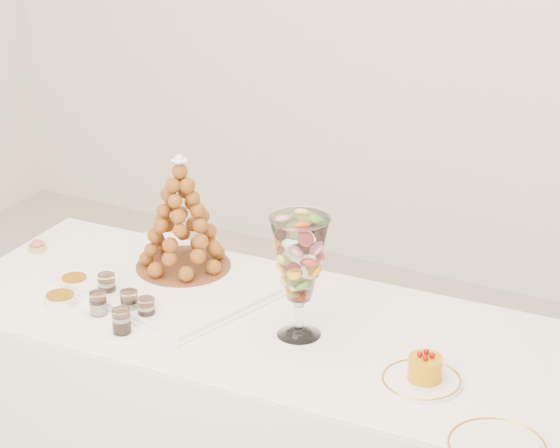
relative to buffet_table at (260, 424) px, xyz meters
The scene contains 15 objects.
buffet_table is the anchor object (origin of this frame).
lace_tray 0.50m from the buffet_table, 168.88° to the left, with size 0.59×0.44×0.02m, color white.
macaron_vase 0.58m from the buffet_table, ahead, with size 0.15×0.15×0.34m.
cake_plate 0.63m from the buffet_table, 10.77° to the right, with size 0.20×0.20×0.01m, color white.
spare_plate 0.88m from the buffet_table, 20.27° to the right, with size 0.23×0.23×0.01m, color white.
pink_tart 0.90m from the buffet_table, behind, with size 0.06×0.06×0.04m.
verrine_a 0.59m from the buffet_table, 169.50° to the right, with size 0.05×0.05×0.07m, color white.
verrine_b 0.52m from the buffet_table, 157.29° to the right, with size 0.05×0.05×0.07m, color white.
verrine_c 0.48m from the buffet_table, 151.29° to the right, with size 0.05×0.05×0.06m, color white.
verrine_d 0.58m from the buffet_table, 156.16° to the right, with size 0.05×0.05×0.06m, color white.
verrine_e 0.53m from the buffet_table, 140.58° to the right, with size 0.05×0.05×0.07m, color white.
ramekin_back 0.68m from the buffet_table, behind, with size 0.08×0.08×0.03m, color white.
ramekin_front 0.67m from the buffet_table, 160.93° to the right, with size 0.09×0.09×0.03m, color white.
croquembouche 0.65m from the buffet_table, 156.13° to the left, with size 0.28×0.28×0.35m.
mousse_cake 0.65m from the buffet_table, 10.03° to the right, with size 0.09×0.09×0.07m.
Camera 1 is at (1.35, -2.12, 2.10)m, focal length 70.00 mm.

